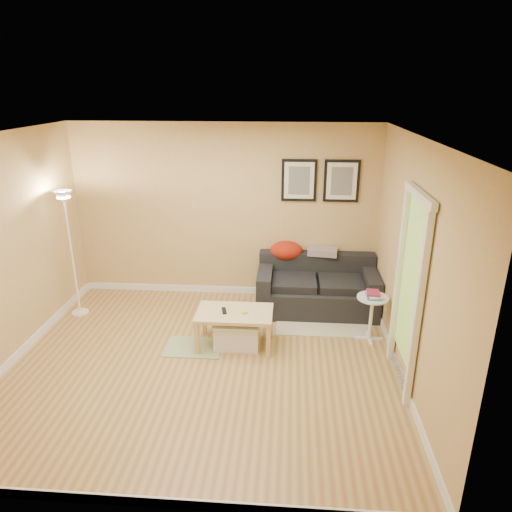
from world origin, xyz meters
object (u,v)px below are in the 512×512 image
at_px(storage_bin, 237,333).
at_px(book_stack, 374,294).
at_px(floor_lamp, 72,258).
at_px(coffee_table, 235,328).
at_px(side_table, 371,318).
at_px(sofa, 317,285).

distance_m(storage_bin, book_stack, 1.76).
relative_size(storage_bin, floor_lamp, 0.31).
relative_size(coffee_table, storage_bin, 1.65).
height_order(coffee_table, book_stack, book_stack).
height_order(side_table, book_stack, book_stack).
relative_size(sofa, storage_bin, 3.01).
bearing_deg(coffee_table, book_stack, 23.19).
distance_m(side_table, book_stack, 0.34).
bearing_deg(storage_bin, book_stack, 9.06).
relative_size(storage_bin, book_stack, 2.45).
xyz_separation_m(side_table, book_stack, (0.01, -0.01, 0.34)).
height_order(coffee_table, side_table, side_table).
height_order(storage_bin, floor_lamp, floor_lamp).
relative_size(side_table, floor_lamp, 0.34).
bearing_deg(coffee_table, floor_lamp, 177.95).
distance_m(coffee_table, storage_bin, 0.07).
distance_m(storage_bin, side_table, 1.70).
bearing_deg(side_table, coffee_table, -171.07).
bearing_deg(book_stack, floor_lamp, 176.74).
bearing_deg(coffee_table, side_table, 23.43).
distance_m(side_table, floor_lamp, 4.08).
xyz_separation_m(coffee_table, book_stack, (1.71, 0.26, 0.40)).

